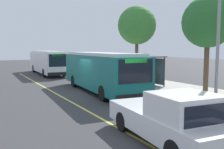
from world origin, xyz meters
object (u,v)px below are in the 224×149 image
object	(u,v)px
transit_bus_second	(48,61)
route_sign_post	(145,67)
transit_bus_main	(101,70)
pickup_truck	(170,119)
pedestrian_commuter	(116,73)
waiting_bench	(148,80)

from	to	relation	value
transit_bus_second	route_sign_post	bearing A→B (deg)	8.69
transit_bus_main	pickup_truck	size ratio (longest dim) A/B	1.95
pickup_truck	route_sign_post	bearing A→B (deg)	149.31
route_sign_post	pedestrian_commuter	distance (m)	4.67
route_sign_post	pedestrian_commuter	bearing A→B (deg)	177.90
transit_bus_main	transit_bus_second	size ratio (longest dim) A/B	0.94
transit_bus_second	route_sign_post	xyz separation A→B (m)	(17.39, 2.66, 0.34)
transit_bus_second	pickup_truck	distance (m)	26.01
pickup_truck	route_sign_post	distance (m)	9.94
pickup_truck	waiting_bench	bearing A→B (deg)	146.83
pedestrian_commuter	transit_bus_second	bearing A→B (deg)	-167.55
transit_bus_main	pedestrian_commuter	bearing A→B (deg)	132.91
transit_bus_main	pedestrian_commuter	xyz separation A→B (m)	(-2.52, 2.71, -0.50)
transit_bus_main	route_sign_post	bearing A→B (deg)	50.80
pedestrian_commuter	transit_bus_main	bearing A→B (deg)	-47.09
transit_bus_main	pedestrian_commuter	size ratio (longest dim) A/B	6.42
transit_bus_main	waiting_bench	xyz separation A→B (m)	(-0.25, 4.57, -0.98)
transit_bus_main	route_sign_post	world-z (taller)	same
transit_bus_main	pickup_truck	world-z (taller)	transit_bus_main
waiting_bench	pedestrian_commuter	world-z (taller)	pedestrian_commuter
pickup_truck	pedestrian_commuter	world-z (taller)	pickup_truck
waiting_bench	transit_bus_second	bearing A→B (deg)	-162.72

